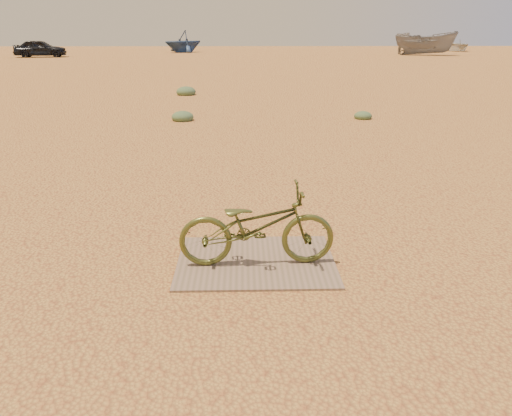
{
  "coord_description": "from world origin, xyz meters",
  "views": [
    {
      "loc": [
        -0.71,
        -4.09,
        2.2
      ],
      "look_at": [
        -0.59,
        0.39,
        0.57
      ],
      "focal_mm": 35.0,
      "sensor_mm": 36.0,
      "label": 1
    }
  ],
  "objects_px": {
    "car": "(40,48)",
    "boat_far_left": "(183,41)",
    "plywood_board": "(256,261)",
    "boat_mid_right": "(425,43)",
    "bicycle": "(257,226)",
    "boat_far_right": "(453,45)"
  },
  "relations": [
    {
      "from": "boat_mid_right",
      "to": "boat_far_right",
      "type": "bearing_deg",
      "value": -14.2
    },
    {
      "from": "car",
      "to": "boat_mid_right",
      "type": "relative_size",
      "value": 0.78
    },
    {
      "from": "boat_far_left",
      "to": "boat_far_right",
      "type": "xyz_separation_m",
      "value": [
        26.05,
        2.61,
        -0.44
      ]
    },
    {
      "from": "plywood_board",
      "to": "boat_far_right",
      "type": "bearing_deg",
      "value": 66.13
    },
    {
      "from": "car",
      "to": "boat_mid_right",
      "type": "xyz_separation_m",
      "value": [
        30.72,
        1.96,
        0.3
      ]
    },
    {
      "from": "bicycle",
      "to": "car",
      "type": "height_order",
      "value": "car"
    },
    {
      "from": "plywood_board",
      "to": "car",
      "type": "bearing_deg",
      "value": 113.42
    },
    {
      "from": "plywood_board",
      "to": "bicycle",
      "type": "height_order",
      "value": "bicycle"
    },
    {
      "from": "plywood_board",
      "to": "car",
      "type": "relative_size",
      "value": 0.41
    },
    {
      "from": "car",
      "to": "boat_mid_right",
      "type": "distance_m",
      "value": 30.78
    },
    {
      "from": "plywood_board",
      "to": "car",
      "type": "distance_m",
      "value": 39.64
    },
    {
      "from": "car",
      "to": "boat_far_left",
      "type": "height_order",
      "value": "boat_far_left"
    },
    {
      "from": "plywood_board",
      "to": "bicycle",
      "type": "xyz_separation_m",
      "value": [
        0.01,
        -0.07,
        0.4
      ]
    },
    {
      "from": "plywood_board",
      "to": "boat_far_right",
      "type": "height_order",
      "value": "boat_far_right"
    },
    {
      "from": "plywood_board",
      "to": "boat_mid_right",
      "type": "distance_m",
      "value": 41.16
    },
    {
      "from": "plywood_board",
      "to": "boat_far_left",
      "type": "bearing_deg",
      "value": 97.21
    },
    {
      "from": "boat_mid_right",
      "to": "boat_far_left",
      "type": "bearing_deg",
      "value": 95.6
    },
    {
      "from": "bicycle",
      "to": "boat_far_left",
      "type": "height_order",
      "value": "boat_far_left"
    },
    {
      "from": "bicycle",
      "to": "boat_far_right",
      "type": "bearing_deg",
      "value": -26.34
    },
    {
      "from": "plywood_board",
      "to": "bicycle",
      "type": "distance_m",
      "value": 0.41
    },
    {
      "from": "boat_far_left",
      "to": "bicycle",
      "type": "bearing_deg",
      "value": -30.95
    },
    {
      "from": "bicycle",
      "to": "boat_far_right",
      "type": "relative_size",
      "value": 0.29
    }
  ]
}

